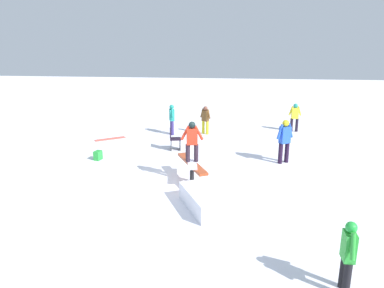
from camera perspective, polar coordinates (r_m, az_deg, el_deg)
The scene contains 12 objects.
ground_plane at distance 11.96m, azimuth -0.00°, elevation -5.75°, with size 60.00×60.00×0.00m, color white.
rail_feature at distance 11.77m, azimuth -0.00°, elevation -3.28°, with size 2.02×1.16×0.65m.
snow_kicker_ramp at distance 10.22m, azimuth 3.62°, elevation -8.29°, with size 1.80×1.50×0.49m, color white.
main_rider_on_rail at distance 11.54m, azimuth -0.00°, elevation 0.19°, with size 1.44×0.72×1.31m.
bystander_brown at distance 17.54m, azimuth 2.05°, elevation 3.91°, with size 0.40×0.54×1.32m.
bystander_yellow at distance 18.64m, azimuth 15.40°, elevation 4.14°, with size 0.21×0.62×1.36m.
bystander_green at distance 7.39m, azimuth 22.67°, elevation -15.12°, with size 0.61×0.21×1.40m.
bystander_teal at distance 17.47m, azimuth -3.10°, elevation 4.01°, with size 0.62×0.29×1.41m.
bystander_blue at distance 13.84m, azimuth 13.93°, elevation 0.74°, with size 0.47×0.66×1.60m.
loose_snowboard_coral at distance 17.18m, azimuth -12.35°, elevation 0.77°, with size 1.36×0.28×0.02m, color #F66150.
folding_chair at distance 15.13m, azimuth -2.73°, elevation 0.62°, with size 0.52×0.52×0.88m.
backpack_on_snow at distance 14.40m, azimuth -14.14°, elevation -1.69°, with size 0.30×0.22×0.34m, color green.
Camera 1 is at (-11.03, -1.17, 4.47)m, focal length 35.00 mm.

